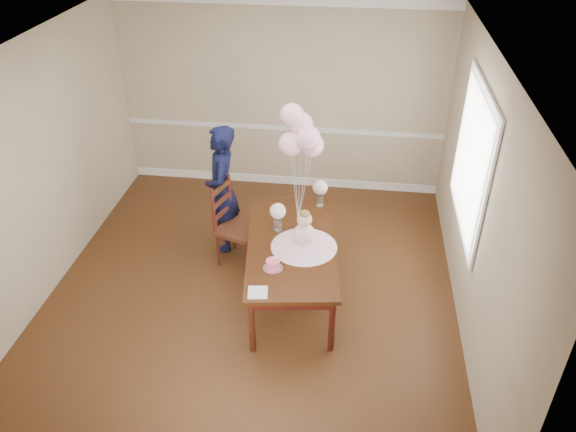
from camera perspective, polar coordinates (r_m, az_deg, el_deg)
The scene contains 52 objects.
floor at distance 6.43m, azimuth -3.62°, elevation -7.59°, with size 4.50×5.00×0.00m, color #371D0D.
ceiling at distance 5.11m, azimuth -4.70°, elevation 16.11°, with size 4.50×5.00×0.02m, color white.
wall_back at distance 7.88m, azimuth -0.59°, elevation 11.94°, with size 4.50×0.02×2.70m, color tan.
wall_front at distance 3.77m, azimuth -11.56°, elevation -16.32°, with size 4.50×0.02×2.70m, color tan.
wall_left at distance 6.45m, azimuth -24.15°, elevation 3.94°, with size 0.02×5.00×2.70m, color tan.
wall_right at distance 5.69m, azimuth 18.76°, elevation 1.29°, with size 0.02×5.00×2.70m, color tan.
chair_rail_trim at distance 8.04m, azimuth -0.58°, elevation 8.92°, with size 4.50×0.02×0.07m, color silver.
crown_molding at distance 7.51m, azimuth -0.66°, elevation 21.07°, with size 4.50×0.02×0.12m, color white.
baseboard_trim at distance 8.42m, azimuth -0.55°, elevation 3.69°, with size 4.50×0.02×0.12m, color white.
window_frame at distance 6.02m, azimuth 18.19°, elevation 5.40°, with size 0.02×1.66×1.56m, color white.
window_blinds at distance 6.02m, azimuth 18.03°, elevation 5.41°, with size 0.01×1.50×1.40m, color white.
dining_table_top at distance 5.96m, azimuth 0.29°, elevation -3.04°, with size 0.92×1.84×0.05m, color black.
table_apron at distance 6.00m, azimuth 0.28°, elevation -3.58°, with size 0.83×1.75×0.09m, color black.
table_leg_fl at distance 5.54m, azimuth -3.68°, elevation -11.12°, with size 0.06×0.06×0.64m, color black.
table_leg_fr at distance 5.55m, azimuth 4.47°, elevation -11.05°, with size 0.06×0.06×0.64m, color black.
table_leg_bl at distance 6.86m, azimuth -3.05°, elevation -1.24°, with size 0.06×0.06×0.64m, color black.
table_leg_br at distance 6.87m, azimuth 3.41°, elevation -1.21°, with size 0.06×0.06×0.64m, color black.
baby_skirt at distance 5.89m, azimuth 1.64°, elevation -2.75°, with size 0.70×0.70×0.09m, color #EEB0C7.
baby_torso at distance 5.82m, azimuth 1.66°, elevation -1.79°, with size 0.22×0.22×0.22m, color #FB9EC5.
baby_head at distance 5.72m, azimuth 1.69°, elevation -0.35°, with size 0.16×0.16×0.16m, color beige.
baby_hair at distance 5.69m, azimuth 1.70°, elevation 0.12°, with size 0.11×0.11×0.11m, color brown.
cake_platter at distance 5.62m, azimuth -1.54°, elevation -5.31°, with size 0.20×0.20×0.01m, color silver.
birthday_cake at distance 5.59m, azimuth -1.55°, elevation -4.91°, with size 0.14×0.14×0.09m, color #F74E75.
cake_flower_a at distance 5.55m, azimuth -1.56°, elevation -4.42°, with size 0.03×0.03×0.03m, color silver.
cake_flower_b at distance 5.56m, azimuth -1.27°, elevation -4.30°, with size 0.03×0.03×0.03m, color white.
rose_vase_near at distance 6.13m, azimuth -1.04°, elevation -0.80°, with size 0.09×0.09×0.15m, color silver.
roses_near at distance 6.04m, azimuth -1.05°, elevation 0.51°, with size 0.18×0.18×0.18m, color silver.
rose_vase_far at distance 6.58m, azimuth 3.25°, elevation 1.67°, with size 0.09×0.09×0.15m, color white.
roses_far at distance 6.49m, azimuth 3.30°, elevation 2.92°, with size 0.18×0.18×0.18m, color silver.
napkin at distance 5.34m, azimuth -3.09°, elevation -7.75°, with size 0.18×0.18×0.01m, color white.
balloon_weight at distance 6.36m, azimuth 1.06°, elevation -0.12°, with size 0.04×0.04×0.02m, color silver.
balloon_a at distance 5.92m, azimuth 0.25°, elevation 7.30°, with size 0.26×0.26×0.26m, color #F9B0C5.
balloon_b at distance 5.84m, azimuth 2.08°, elevation 7.92°, with size 0.26×0.26×0.26m, color #FDB3DA.
balloon_c at distance 5.92m, azimuth 1.32°, elevation 9.30°, with size 0.26×0.26×0.26m, color #E4A2C2.
balloon_d at distance 5.90m, azimuth 0.42°, elevation 10.19°, with size 0.26×0.26×0.26m, color #F6AEC8.
balloon_e at distance 6.01m, azimuth 2.45°, elevation 7.21°, with size 0.26×0.26×0.26m, color #FFB4C5.
balloon_ribbon_a at distance 6.16m, azimuth 0.66°, elevation 2.89°, with size 0.00×0.00×0.77m, color white.
balloon_ribbon_b at distance 6.12m, azimuth 1.53°, elevation 3.16°, with size 0.00×0.00×0.87m, color white.
balloon_ribbon_c at distance 6.16m, azimuth 1.18°, elevation 3.85°, with size 0.00×0.00×0.96m, color silver.
balloon_ribbon_d at distance 6.14m, azimuth 0.75°, elevation 4.27°, with size 0.00×0.00×1.05m, color white.
balloon_ribbon_e at distance 6.21m, azimuth 1.72°, elevation 2.88°, with size 0.00×0.00×0.73m, color white.
dining_chair_seat at distance 6.61m, azimuth -5.06°, elevation -1.33°, with size 0.45×0.45×0.05m, color #3D1D10.
chair_leg_fl at distance 6.70m, azimuth -7.11°, elevation -3.46°, with size 0.04×0.04×0.44m, color #38140F.
chair_leg_fr at distance 6.55m, azimuth -4.33°, elevation -4.28°, with size 0.04×0.04×0.44m, color #3B1310.
chair_leg_bl at distance 6.96m, azimuth -5.55°, elevation -1.83°, with size 0.04×0.04×0.44m, color #33180E.
chair_leg_br at distance 6.81m, azimuth -2.84°, elevation -2.59°, with size 0.04×0.04×0.44m, color black.
chair_back_post_l at distance 6.41m, azimuth -7.59°, elevation 0.47°, with size 0.04×0.04×0.58m, color #3A130F.
chair_back_post_r at distance 6.68m, azimuth -5.95°, elevation 2.01°, with size 0.04×0.04×0.58m, color #38130F.
chair_slat_low at distance 6.61m, azimuth -6.68°, elevation 0.35°, with size 0.03×0.41×0.05m, color #39150F.
chair_slat_mid at distance 6.52m, azimuth -6.78°, elevation 1.57°, with size 0.03×0.41×0.05m, color #371A0F.
chair_slat_top at distance 6.44m, azimuth -6.87°, elevation 2.82°, with size 0.03×0.41×0.05m, color #331B0E.
woman at distance 6.74m, azimuth -6.72°, elevation 2.69°, with size 0.59×0.39×1.61m, color black.
Camera 1 is at (1.03, -4.79, 4.16)m, focal length 35.00 mm.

